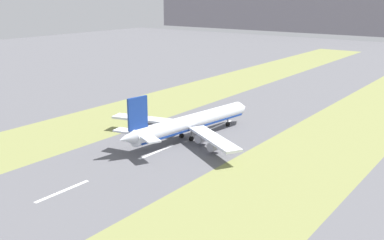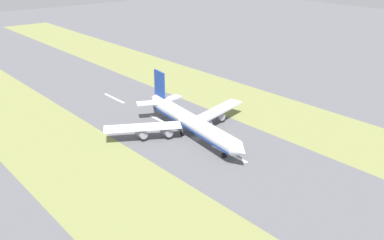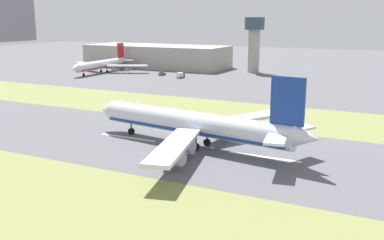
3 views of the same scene
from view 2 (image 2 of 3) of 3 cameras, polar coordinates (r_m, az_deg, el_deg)
The scene contains 7 objects.
ground_plane at distance 172.93m, azimuth 0.65°, elevation -2.34°, with size 800.00×800.00×0.00m, color #56565B.
grass_median_west at distance 202.81m, azimuth 10.42°, elevation 0.97°, with size 40.00×600.00×0.01m, color olive.
grass_median_east at distance 150.76m, azimuth -12.62°, elevation -6.70°, with size 40.00×600.00×0.01m, color olive.
centreline_dash_near at distance 221.07m, azimuth -9.86°, elevation 2.74°, with size 1.20×18.00×0.01m, color silver.
centreline_dash_mid at distance 189.27m, azimuth -3.73°, elevation -0.22°, with size 1.20×18.00×0.01m, color silver.
centreline_dash_far at distance 161.17m, azimuth 4.70°, elevation -4.28°, with size 1.20×18.00×0.01m, color silver.
airplane_main_jet at distance 173.51m, azimuth -0.33°, elevation -0.10°, with size 63.56×67.13×20.20m.
Camera 2 is at (102.25, 120.67, 69.92)m, focal length 42.00 mm.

